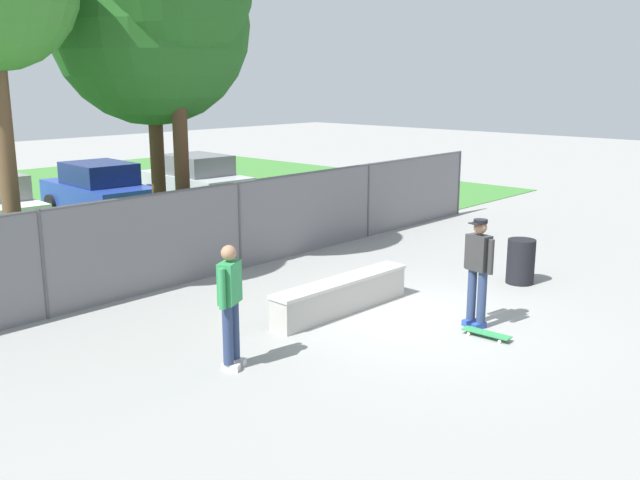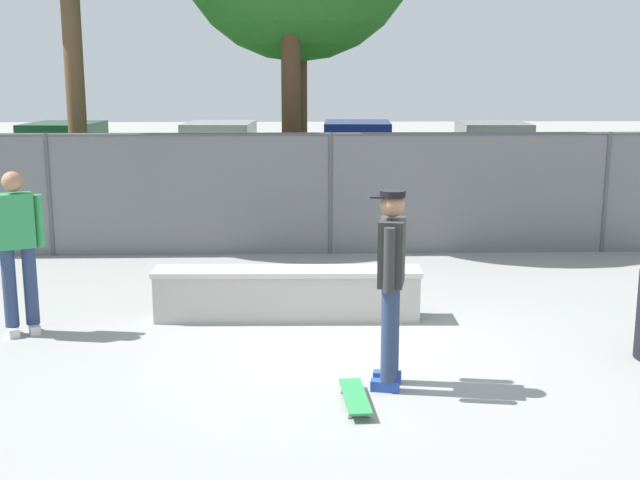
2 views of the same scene
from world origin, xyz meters
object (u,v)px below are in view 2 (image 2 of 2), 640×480
car_blue (357,154)px  skateboarder (391,279)px  car_white (221,156)px  car_silver (491,156)px  bystander (17,245)px  concrete_ledge (287,294)px  skateboard (355,397)px  car_green (67,156)px

car_blue → skateboarder: bearing=-93.0°
car_white → car_silver: 6.68m
skateboarder → bystander: size_ratio=1.01×
car_blue → bystander: (-4.59, -11.57, 0.17)m
concrete_ledge → skateboard: (0.62, -2.57, -0.23)m
car_green → bystander: (2.57, -11.36, 0.17)m
concrete_ledge → car_silver: car_silver is taller
car_green → car_blue: (7.16, 0.21, 0.00)m
concrete_ledge → car_green: car_green is taller
car_blue → bystander: size_ratio=2.36×
skateboard → car_silver: size_ratio=0.19×
bystander → skateboarder: bearing=-23.3°
concrete_ledge → bystander: size_ratio=1.72×
car_white → skateboard: bearing=-80.1°
skateboard → car_silver: 13.97m
skateboard → car_blue: car_blue is taller
concrete_ledge → skateboarder: size_ratio=1.71×
skateboarder → skateboard: (-0.35, -0.41, -0.96)m
car_green → car_silver: 10.46m
concrete_ledge → skateboarder: bearing=-65.9°
car_green → car_silver: size_ratio=1.00×
concrete_ledge → car_white: (-1.73, 10.89, 0.53)m
car_green → car_silver: bearing=-1.1°
car_blue → car_white: bearing=-176.5°
concrete_ledge → bystander: 3.06m
car_blue → car_silver: size_ratio=1.00×
skateboard → car_white: 13.69m
car_blue → concrete_ledge: bearing=-98.4°
concrete_ledge → car_white: size_ratio=0.73×
car_silver → bystander: 13.68m
bystander → car_silver: bearing=54.8°
car_white → bystander: (-1.21, -11.37, 0.17)m
car_green → car_blue: size_ratio=1.00×
skateboarder → concrete_ledge: bearing=114.1°
car_silver → skateboard: bearing=-108.1°
car_silver → car_white: bearing=178.3°
car_silver → car_blue: bearing=173.1°
concrete_ledge → skateboard: size_ratio=3.88×
car_white → car_blue: bearing=3.5°
car_blue → bystander: bearing=-111.7°
skateboard → car_green: size_ratio=0.19×
skateboarder → bystander: 4.26m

